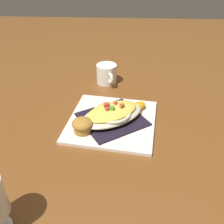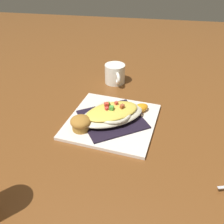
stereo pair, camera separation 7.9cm
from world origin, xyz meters
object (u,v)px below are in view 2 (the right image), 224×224
object	(u,v)px
gratin_dish	(112,113)
coffee_mug	(115,75)
muffin	(81,123)
square_plate	(112,121)
orange_garnish	(140,108)

from	to	relation	value
gratin_dish	coffee_mug	distance (m)	0.27
muffin	coffee_mug	size ratio (longest dim) A/B	0.59
muffin	square_plate	bearing A→B (deg)	37.01
gratin_dish	square_plate	bearing A→B (deg)	-80.81
orange_garnish	coffee_mug	size ratio (longest dim) A/B	0.63
muffin	orange_garnish	bearing A→B (deg)	37.25
square_plate	coffee_mug	xyz separation A→B (m)	(-0.04, 0.27, 0.03)
square_plate	coffee_mug	size ratio (longest dim) A/B	2.53
orange_garnish	muffin	bearing A→B (deg)	-142.75
gratin_dish	muffin	size ratio (longest dim) A/B	3.82
muffin	gratin_dish	bearing A→B (deg)	37.03
muffin	orange_garnish	size ratio (longest dim) A/B	0.93
gratin_dish	orange_garnish	xyz separation A→B (m)	(0.08, 0.06, -0.01)
square_plate	orange_garnish	xyz separation A→B (m)	(0.08, 0.06, 0.02)
square_plate	gratin_dish	distance (m)	0.03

